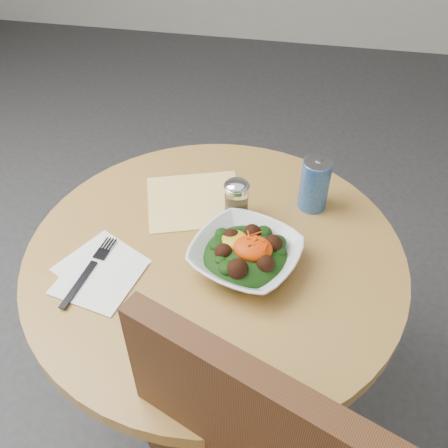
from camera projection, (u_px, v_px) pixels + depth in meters
The scene contains 8 objects.
ground at pixel (218, 404), 1.70m from camera, with size 6.00×6.00×0.00m, color #303032.
table at pixel (216, 303), 1.32m from camera, with size 0.90×0.90×0.75m.
cloth_napkin at pixel (195, 200), 1.32m from camera, with size 0.25×0.23×0.00m, color #E5A20C.
paper_napkins at pixel (100, 272), 1.13m from camera, with size 0.22×0.25×0.00m.
salad_bowl at pixel (246, 254), 1.13m from camera, with size 0.31×0.31×0.09m.
fork at pixel (90, 269), 1.13m from camera, with size 0.05×0.22×0.00m.
spice_shaker at pixel (236, 200), 1.23m from camera, with size 0.06×0.06×0.11m.
beverage_can at pixel (315, 184), 1.26m from camera, with size 0.07×0.07×0.14m.
Camera 1 is at (0.17, -0.80, 1.61)m, focal length 40.00 mm.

